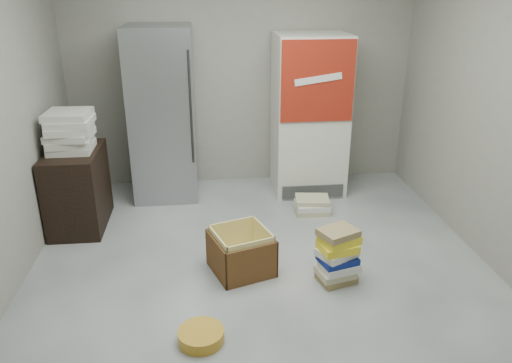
{
  "coord_description": "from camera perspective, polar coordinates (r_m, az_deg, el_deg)",
  "views": [
    {
      "loc": [
        -0.44,
        -3.33,
        2.35
      ],
      "look_at": [
        -0.01,
        0.7,
        0.69
      ],
      "focal_mm": 35.0,
      "sensor_mm": 36.0,
      "label": 1
    }
  ],
  "objects": [
    {
      "name": "wood_shelf",
      "position": [
        5.28,
        -19.71,
        -0.81
      ],
      "size": [
        0.5,
        0.8,
        0.8
      ],
      "primitive_type": "cube",
      "color": "black",
      "rests_on": "ground"
    },
    {
      "name": "ground",
      "position": [
        4.11,
        1.21,
        -12.72
      ],
      "size": [
        5.0,
        5.0,
        0.0
      ],
      "primitive_type": "plane",
      "color": "#B8B8B3",
      "rests_on": "ground"
    },
    {
      "name": "room_shell",
      "position": [
        3.41,
        1.46,
        12.87
      ],
      "size": [
        4.04,
        5.04,
        2.82
      ],
      "color": "gray",
      "rests_on": "ground"
    },
    {
      "name": "coke_cooler",
      "position": [
        5.77,
        6.11,
        7.6
      ],
      "size": [
        0.8,
        0.73,
        1.8
      ],
      "color": "silver",
      "rests_on": "ground"
    },
    {
      "name": "phonebook_stack_main",
      "position": [
        4.18,
        9.31,
        -8.36
      ],
      "size": [
        0.38,
        0.35,
        0.49
      ],
      "rotation": [
        0.0,
        0.0,
        0.35
      ],
      "color": "#907B4E",
      "rests_on": "ground"
    },
    {
      "name": "bucket_lid",
      "position": [
        3.65,
        -6.3,
        -17.12
      ],
      "size": [
        0.36,
        0.36,
        0.09
      ],
      "primitive_type": "cylinder",
      "rotation": [
        0.0,
        0.0,
        0.13
      ],
      "color": "gold",
      "rests_on": "ground"
    },
    {
      "name": "phonebook_stack_side",
      "position": [
        5.42,
        6.43,
        -2.69
      ],
      "size": [
        0.38,
        0.32,
        0.16
      ],
      "rotation": [
        0.0,
        0.0,
        -0.12
      ],
      "color": "#BBB48B",
      "rests_on": "ground"
    },
    {
      "name": "steel_fridge",
      "position": [
        5.66,
        -10.6,
        7.54
      ],
      "size": [
        0.7,
        0.72,
        1.9
      ],
      "color": "#ABADB3",
      "rests_on": "ground"
    },
    {
      "name": "supply_box_stack",
      "position": [
        5.09,
        -20.49,
        5.37
      ],
      "size": [
        0.44,
        0.44,
        0.39
      ],
      "color": "silver",
      "rests_on": "wood_shelf"
    },
    {
      "name": "cardboard_box",
      "position": [
        4.32,
        -1.7,
        -8.31
      ],
      "size": [
        0.6,
        0.6,
        0.38
      ],
      "rotation": [
        0.0,
        0.0,
        0.33
      ],
      "color": "gold",
      "rests_on": "ground"
    }
  ]
}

